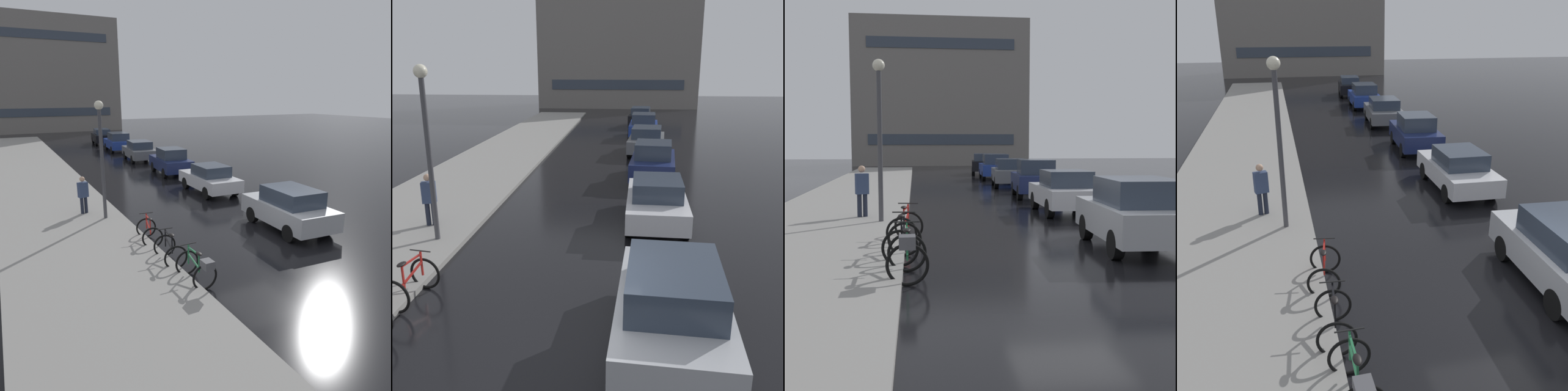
{
  "view_description": "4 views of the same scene",
  "coord_description": "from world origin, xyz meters",
  "views": [
    {
      "loc": [
        -8.0,
        -10.25,
        5.11
      ],
      "look_at": [
        -1.46,
        2.34,
        1.34
      ],
      "focal_mm": 35.0,
      "sensor_mm": 36.0,
      "label": 1
    },
    {
      "loc": [
        0.94,
        -6.14,
        4.83
      ],
      "look_at": [
        -0.13,
        5.15,
        1.45
      ],
      "focal_mm": 40.0,
      "sensor_mm": 36.0,
      "label": 2
    },
    {
      "loc": [
        -3.35,
        -11.41,
        2.48
      ],
      "look_at": [
        -1.78,
        1.69,
        1.19
      ],
      "focal_mm": 50.0,
      "sensor_mm": 36.0,
      "label": 3
    },
    {
      "loc": [
        -4.41,
        -6.89,
        5.6
      ],
      "look_at": [
        -2.2,
        3.03,
        1.62
      ],
      "focal_mm": 40.0,
      "sensor_mm": 36.0,
      "label": 4
    }
  ],
  "objects": [
    {
      "name": "ground_plane",
      "position": [
        0.0,
        0.0,
        0.0
      ],
      "size": [
        140.0,
        140.0,
        0.0
      ],
      "primitive_type": "plane",
      "color": "black"
    },
    {
      "name": "sidewalk_kerb",
      "position": [
        -6.0,
        10.0,
        0.07
      ],
      "size": [
        4.8,
        60.0,
        0.14
      ],
      "primitive_type": "cube",
      "color": "gray",
      "rests_on": "ground"
    },
    {
      "name": "bicycle_nearest",
      "position": [
        -3.51,
        -1.75,
        0.5
      ],
      "size": [
        0.78,
        1.36,
        1.0
      ],
      "color": "black",
      "rests_on": "ground"
    },
    {
      "name": "car_white",
      "position": [
        1.86,
        7.09,
        0.76
      ],
      "size": [
        1.93,
        4.1,
        1.5
      ],
      "color": "silver",
      "rests_on": "ground"
    },
    {
      "name": "car_black",
      "position": [
        1.89,
        30.32,
        0.83
      ],
      "size": [
        2.13,
        4.16,
        1.61
      ],
      "color": "black",
      "rests_on": "ground"
    },
    {
      "name": "car_grey",
      "position": [
        1.96,
        18.61,
        0.8
      ],
      "size": [
        2.27,
        4.35,
        1.56
      ],
      "color": "slate",
      "rests_on": "ground"
    },
    {
      "name": "pedestrian",
      "position": [
        -5.01,
        5.92,
        0.99
      ],
      "size": [
        0.45,
        0.34,
        1.75
      ],
      "color": "#1E2333",
      "rests_on": "ground"
    },
    {
      "name": "building_facade_main",
      "position": [
        -0.53,
        49.74,
        7.7
      ],
      "size": [
        18.54,
        8.1,
        15.4
      ],
      "color": "gray",
      "rests_on": "ground"
    },
    {
      "name": "bicycle_third",
      "position": [
        -3.6,
        1.78,
        0.41
      ],
      "size": [
        0.9,
        1.23,
        0.97
      ],
      "color": "black",
      "rests_on": "ground"
    },
    {
      "name": "car_blue",
      "position": [
        1.95,
        24.5,
        0.86
      ],
      "size": [
        2.1,
        4.11,
        1.7
      ],
      "color": "navy",
      "rests_on": "ground"
    },
    {
      "name": "car_navy",
      "position": [
        2.02,
        12.6,
        0.84
      ],
      "size": [
        2.16,
        4.08,
        1.71
      ],
      "color": "navy",
      "rests_on": "ground"
    },
    {
      "name": "streetlamp",
      "position": [
        -4.37,
        4.86,
        3.09
      ],
      "size": [
        0.35,
        0.35,
        4.88
      ],
      "color": "#424247",
      "rests_on": "ground"
    },
    {
      "name": "bicycle_second",
      "position": [
        -3.63,
        -0.11,
        0.42
      ],
      "size": [
        0.82,
        1.13,
        1.02
      ],
      "color": "black",
      "rests_on": "ground"
    },
    {
      "name": "car_silver",
      "position": [
        1.76,
        0.65,
        0.84
      ],
      "size": [
        2.11,
        4.01,
        1.65
      ],
      "color": "#B2B5BA",
      "rests_on": "ground"
    }
  ]
}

